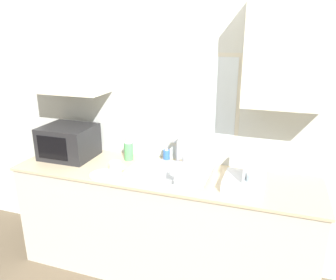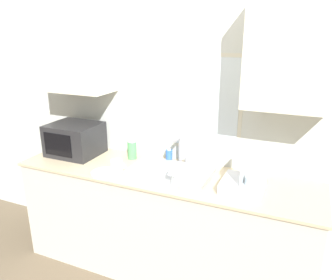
% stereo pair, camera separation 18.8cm
% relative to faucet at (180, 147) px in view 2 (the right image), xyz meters
% --- Properties ---
extents(countertop, '(2.35, 0.63, 0.88)m').
position_rel_faucet_xyz_m(countertop, '(-0.06, -0.21, -0.59)').
color(countertop, beige).
rests_on(countertop, ground_plane).
extents(wall_back, '(6.00, 0.38, 2.60)m').
position_rel_faucet_xyz_m(wall_back, '(-0.06, 0.08, 0.38)').
color(wall_back, silver).
rests_on(wall_back, ground_plane).
extents(sink_basin, '(0.63, 0.37, 0.03)m').
position_rel_faucet_xyz_m(sink_basin, '(-0.00, -0.20, -0.13)').
color(sink_basin, '#9EA0A5').
rests_on(sink_basin, countertop).
extents(faucet, '(0.08, 0.15, 0.25)m').
position_rel_faucet_xyz_m(faucet, '(0.00, 0.00, 0.00)').
color(faucet, '#99999E').
rests_on(faucet, countertop).
extents(microwave, '(0.43, 0.37, 0.28)m').
position_rel_faucet_xyz_m(microwave, '(-0.93, -0.15, -0.01)').
color(microwave, '#232326').
rests_on(microwave, countertop).
extents(dish_rack, '(0.28, 0.29, 0.29)m').
position_rel_faucet_xyz_m(dish_rack, '(0.57, -0.26, -0.09)').
color(dish_rack, silver).
rests_on(dish_rack, countertop).
extents(spray_bottle, '(0.08, 0.08, 0.21)m').
position_rel_faucet_xyz_m(spray_bottle, '(-0.42, -0.05, -0.04)').
color(spray_bottle, '#59B266').
rests_on(spray_bottle, countertop).
extents(soap_bottle, '(0.06, 0.06, 0.14)m').
position_rel_faucet_xyz_m(soap_bottle, '(-0.10, 0.00, -0.08)').
color(soap_bottle, blue).
rests_on(soap_bottle, countertop).
extents(mug_near_sink, '(0.12, 0.09, 0.09)m').
position_rel_faucet_xyz_m(mug_near_sink, '(-0.40, -0.32, -0.10)').
color(mug_near_sink, white).
rests_on(mug_near_sink, countertop).
extents(wine_glass, '(0.07, 0.07, 0.18)m').
position_rel_faucet_xyz_m(wine_glass, '(0.10, -0.41, -0.01)').
color(wine_glass, silver).
rests_on(wine_glass, countertop).
extents(small_plate, '(0.20, 0.20, 0.01)m').
position_rel_faucet_xyz_m(small_plate, '(-0.47, -0.41, -0.14)').
color(small_plate, silver).
rests_on(small_plate, countertop).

